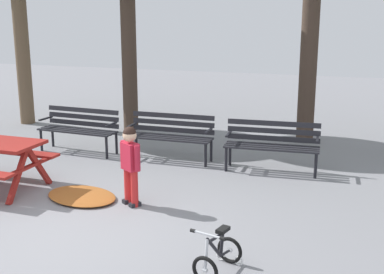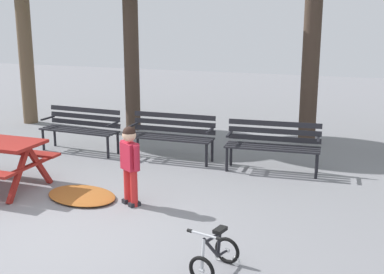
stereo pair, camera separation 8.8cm
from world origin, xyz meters
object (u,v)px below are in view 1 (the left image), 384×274
at_px(park_bench_far_left, 80,126).
at_px(park_bench_left, 171,133).
at_px(park_bench_right, 272,142).
at_px(kids_bicycle, 218,255).
at_px(child_standing, 130,159).

bearing_deg(park_bench_far_left, park_bench_left, 1.83).
distance_m(park_bench_right, kids_bicycle, 3.75).
relative_size(park_bench_far_left, park_bench_right, 0.99).
distance_m(park_bench_far_left, park_bench_left, 1.89).
height_order(park_bench_right, kids_bicycle, park_bench_right).
height_order(park_bench_left, child_standing, child_standing).
distance_m(park_bench_left, child_standing, 2.36).
xyz_separation_m(park_bench_right, kids_bicycle, (0.14, -3.73, -0.31)).
relative_size(park_bench_left, child_standing, 1.41).
bearing_deg(park_bench_left, park_bench_far_left, -178.17).
bearing_deg(child_standing, kids_bicycle, -40.34).
relative_size(park_bench_left, park_bench_right, 0.99).
distance_m(park_bench_far_left, park_bench_right, 3.79).
relative_size(park_bench_right, child_standing, 1.43).
bearing_deg(child_standing, park_bench_right, 55.41).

